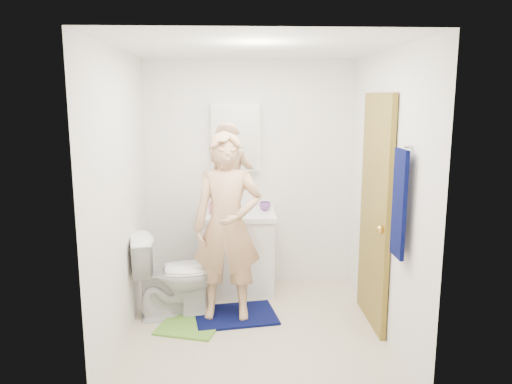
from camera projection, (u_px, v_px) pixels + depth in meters
floor at (255, 331)px, 4.38m from camera, size 2.20×2.40×0.02m
ceiling at (255, 46)px, 3.92m from camera, size 2.20×2.40×0.02m
wall_back at (250, 174)px, 5.34m from camera, size 2.20×0.02×2.40m
wall_front at (264, 237)px, 2.97m from camera, size 2.20×0.02×2.40m
wall_left at (120, 198)px, 4.10m from camera, size 0.02×2.40×2.40m
wall_right at (386, 195)px, 4.20m from camera, size 0.02×2.40×2.40m
vanity_cabinet at (237, 254)px, 5.20m from camera, size 0.75×0.55×0.80m
countertop at (236, 215)px, 5.11m from camera, size 0.79×0.59×0.05m
sink_basin at (236, 213)px, 5.11m from camera, size 0.40×0.40×0.03m
faucet at (236, 203)px, 5.28m from camera, size 0.03×0.03×0.12m
medicine_cabinet at (236, 137)px, 5.19m from camera, size 0.50×0.12×0.70m
mirror_panel at (236, 138)px, 5.13m from camera, size 0.46×0.01×0.66m
door at (375, 211)px, 4.38m from camera, size 0.05×0.80×2.05m
door_knob at (381, 229)px, 4.08m from camera, size 0.07×0.07×0.07m
towel at (399, 204)px, 3.63m from camera, size 0.03×0.24×0.80m
towel_hook at (408, 146)px, 3.55m from camera, size 0.06×0.02×0.02m
toilet at (175, 275)px, 4.62m from camera, size 0.84×0.58×0.79m
bath_mat at (235, 315)px, 4.65m from camera, size 0.82×0.64×0.02m
green_rug at (189, 327)px, 4.43m from camera, size 0.62×0.56×0.02m
soap_dispenser at (214, 205)px, 5.03m from camera, size 0.10×0.10×0.18m
toothbrush_cup at (265, 206)px, 5.19m from camera, size 0.15×0.15×0.09m
man at (227, 227)px, 4.47m from camera, size 0.64×0.45×1.70m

